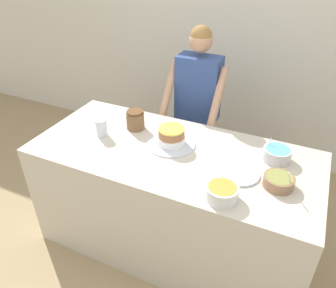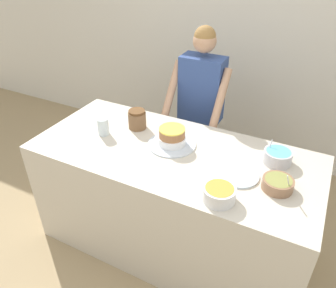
{
  "view_description": "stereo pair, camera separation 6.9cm",
  "coord_description": "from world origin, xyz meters",
  "px_view_note": "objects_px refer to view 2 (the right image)",
  "views": [
    {
      "loc": [
        0.76,
        -1.27,
        2.17
      ],
      "look_at": [
        -0.02,
        0.4,
        0.98
      ],
      "focal_mm": 35.0,
      "sensor_mm": 36.0,
      "label": 1
    },
    {
      "loc": [
        0.82,
        -1.24,
        2.17
      ],
      "look_at": [
        -0.02,
        0.4,
        0.98
      ],
      "focal_mm": 35.0,
      "sensor_mm": 36.0,
      "label": 2
    }
  ],
  "objects_px": {
    "frosting_bowl_orange": "(219,193)",
    "stoneware_jar": "(137,119)",
    "frosting_bowl_olive": "(278,184)",
    "ceramic_plate": "(238,175)",
    "frosting_bowl_blue": "(278,156)",
    "cake": "(172,138)",
    "person_baker": "(201,99)",
    "drinking_glass": "(103,127)"
  },
  "relations": [
    {
      "from": "frosting_bowl_orange",
      "to": "stoneware_jar",
      "type": "relative_size",
      "value": 1.26
    },
    {
      "from": "frosting_bowl_olive",
      "to": "ceramic_plate",
      "type": "relative_size",
      "value": 0.72
    },
    {
      "from": "frosting_bowl_blue",
      "to": "stoneware_jar",
      "type": "bearing_deg",
      "value": -178.45
    },
    {
      "from": "frosting_bowl_orange",
      "to": "frosting_bowl_olive",
      "type": "relative_size",
      "value": 1.03
    },
    {
      "from": "cake",
      "to": "frosting_bowl_orange",
      "type": "height_order",
      "value": "cake"
    },
    {
      "from": "person_baker",
      "to": "frosting_bowl_olive",
      "type": "height_order",
      "value": "person_baker"
    },
    {
      "from": "frosting_bowl_orange",
      "to": "frosting_bowl_olive",
      "type": "xyz_separation_m",
      "value": [
        0.27,
        0.25,
        -0.01
      ]
    },
    {
      "from": "frosting_bowl_olive",
      "to": "drinking_glass",
      "type": "xyz_separation_m",
      "value": [
        -1.28,
        0.04,
        0.03
      ]
    },
    {
      "from": "drinking_glass",
      "to": "ceramic_plate",
      "type": "distance_m",
      "value": 1.05
    },
    {
      "from": "frosting_bowl_olive",
      "to": "drinking_glass",
      "type": "distance_m",
      "value": 1.29
    },
    {
      "from": "person_baker",
      "to": "stoneware_jar",
      "type": "relative_size",
      "value": 10.55
    },
    {
      "from": "frosting_bowl_blue",
      "to": "stoneware_jar",
      "type": "distance_m",
      "value": 1.05
    },
    {
      "from": "frosting_bowl_blue",
      "to": "ceramic_plate",
      "type": "distance_m",
      "value": 0.32
    },
    {
      "from": "frosting_bowl_orange",
      "to": "frosting_bowl_blue",
      "type": "xyz_separation_m",
      "value": [
        0.22,
        0.52,
        0.0
      ]
    },
    {
      "from": "person_baker",
      "to": "frosting_bowl_blue",
      "type": "bearing_deg",
      "value": -36.2
    },
    {
      "from": "drinking_glass",
      "to": "ceramic_plate",
      "type": "height_order",
      "value": "drinking_glass"
    },
    {
      "from": "frosting_bowl_olive",
      "to": "stoneware_jar",
      "type": "relative_size",
      "value": 1.23
    },
    {
      "from": "stoneware_jar",
      "to": "frosting_bowl_olive",
      "type": "bearing_deg",
      "value": -12.17
    },
    {
      "from": "frosting_bowl_blue",
      "to": "ceramic_plate",
      "type": "relative_size",
      "value": 0.72
    },
    {
      "from": "frosting_bowl_olive",
      "to": "frosting_bowl_orange",
      "type": "bearing_deg",
      "value": -137.87
    },
    {
      "from": "stoneware_jar",
      "to": "frosting_bowl_blue",
      "type": "bearing_deg",
      "value": 1.55
    },
    {
      "from": "frosting_bowl_olive",
      "to": "ceramic_plate",
      "type": "bearing_deg",
      "value": 176.98
    },
    {
      "from": "frosting_bowl_blue",
      "to": "drinking_glass",
      "type": "relative_size",
      "value": 1.41
    },
    {
      "from": "frosting_bowl_blue",
      "to": "stoneware_jar",
      "type": "xyz_separation_m",
      "value": [
        -1.05,
        -0.03,
        0.03
      ]
    },
    {
      "from": "drinking_glass",
      "to": "ceramic_plate",
      "type": "xyz_separation_m",
      "value": [
        1.05,
        -0.03,
        -0.06
      ]
    },
    {
      "from": "drinking_glass",
      "to": "stoneware_jar",
      "type": "relative_size",
      "value": 0.88
    },
    {
      "from": "frosting_bowl_orange",
      "to": "frosting_bowl_blue",
      "type": "height_order",
      "value": "frosting_bowl_blue"
    },
    {
      "from": "frosting_bowl_orange",
      "to": "drinking_glass",
      "type": "xyz_separation_m",
      "value": [
        -1.01,
        0.29,
        0.02
      ]
    },
    {
      "from": "frosting_bowl_orange",
      "to": "stoneware_jar",
      "type": "xyz_separation_m",
      "value": [
        -0.84,
        0.49,
        0.03
      ]
    },
    {
      "from": "person_baker",
      "to": "drinking_glass",
      "type": "distance_m",
      "value": 0.91
    },
    {
      "from": "cake",
      "to": "drinking_glass",
      "type": "relative_size",
      "value": 2.64
    },
    {
      "from": "person_baker",
      "to": "drinking_glass",
      "type": "height_order",
      "value": "person_baker"
    },
    {
      "from": "ceramic_plate",
      "to": "stoneware_jar",
      "type": "bearing_deg",
      "value": 165.43
    },
    {
      "from": "frosting_bowl_orange",
      "to": "stoneware_jar",
      "type": "distance_m",
      "value": 0.97
    },
    {
      "from": "frosting_bowl_olive",
      "to": "stoneware_jar",
      "type": "bearing_deg",
      "value": 167.83
    },
    {
      "from": "cake",
      "to": "stoneware_jar",
      "type": "distance_m",
      "value": 0.36
    },
    {
      "from": "frosting_bowl_olive",
      "to": "drinking_glass",
      "type": "relative_size",
      "value": 1.4
    },
    {
      "from": "frosting_bowl_orange",
      "to": "stoneware_jar",
      "type": "bearing_deg",
      "value": 149.75
    },
    {
      "from": "cake",
      "to": "frosting_bowl_blue",
      "type": "distance_m",
      "value": 0.72
    },
    {
      "from": "frosting_bowl_orange",
      "to": "drinking_glass",
      "type": "height_order",
      "value": "drinking_glass"
    },
    {
      "from": "frosting_bowl_blue",
      "to": "frosting_bowl_olive",
      "type": "bearing_deg",
      "value": -78.0
    },
    {
      "from": "person_baker",
      "to": "ceramic_plate",
      "type": "relative_size",
      "value": 6.18
    }
  ]
}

